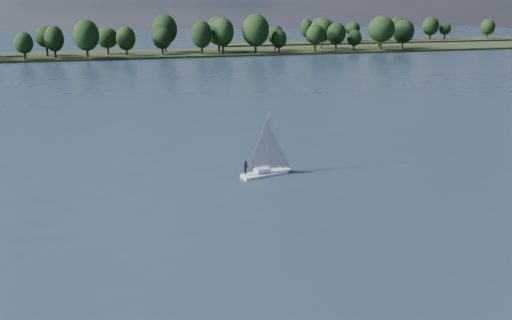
# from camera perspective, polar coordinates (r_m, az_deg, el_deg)

# --- Properties ---
(ground) EXTENTS (700.00, 700.00, 0.00)m
(ground) POSITION_cam_1_polar(r_m,az_deg,el_deg) (133.38, -8.76, 6.39)
(ground) COLOR #233342
(ground) RESTS_ON ground
(far_shore) EXTENTS (660.00, 40.00, 1.50)m
(far_shore) POSITION_cam_1_polar(r_m,az_deg,el_deg) (243.97, -13.00, 10.16)
(far_shore) COLOR black
(far_shore) RESTS_ON ground
(far_shore_back) EXTENTS (220.00, 30.00, 1.40)m
(far_shore_back) POSITION_cam_1_polar(r_m,az_deg,el_deg) (342.23, 14.50, 11.44)
(far_shore_back) COLOR black
(far_shore_back) RESTS_ON ground
(sailboat) EXTENTS (6.47, 3.08, 8.21)m
(sailboat) POSITION_cam_1_polar(r_m,az_deg,el_deg) (69.34, 0.86, 0.28)
(sailboat) COLOR white
(sailboat) RESTS_ON ground
(treeline) EXTENTS (562.73, 74.18, 18.44)m
(treeline) POSITION_cam_1_polar(r_m,az_deg,el_deg) (239.08, -15.49, 11.87)
(treeline) COLOR black
(treeline) RESTS_ON ground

